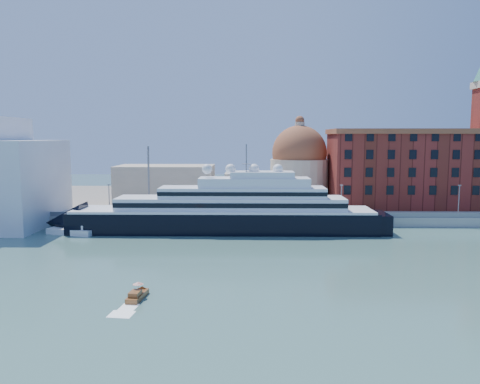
{
  "coord_description": "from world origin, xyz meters",
  "views": [
    {
      "loc": [
        6.1,
        -88.46,
        22.72
      ],
      "look_at": [
        4.19,
        18.0,
        10.3
      ],
      "focal_mm": 35.0,
      "sensor_mm": 36.0,
      "label": 1
    }
  ],
  "objects": [
    {
      "name": "land",
      "position": [
        0.0,
        75.0,
        1.0
      ],
      "size": [
        260.0,
        72.0,
        2.0
      ],
      "primitive_type": "cube",
      "color": "slate",
      "rests_on": "ground"
    },
    {
      "name": "lamp_posts",
      "position": [
        -12.67,
        32.27,
        9.84
      ],
      "size": [
        120.8,
        2.4,
        18.0
      ],
      "color": "slate",
      "rests_on": "quay"
    },
    {
      "name": "church",
      "position": [
        6.39,
        57.72,
        10.91
      ],
      "size": [
        66.0,
        18.0,
        25.5
      ],
      "color": "beige",
      "rests_on": "land"
    },
    {
      "name": "quay",
      "position": [
        0.0,
        34.0,
        1.25
      ],
      "size": [
        180.0,
        10.0,
        2.5
      ],
      "primitive_type": "cube",
      "color": "gray",
      "rests_on": "ground"
    },
    {
      "name": "service_barge",
      "position": [
        -35.39,
        19.4,
        0.75
      ],
      "size": [
        12.28,
        6.97,
        2.62
      ],
      "rotation": [
        0.0,
        0.0,
        -0.28
      ],
      "color": "white",
      "rests_on": "ground"
    },
    {
      "name": "superyacht",
      "position": [
        -2.3,
        23.0,
        4.27
      ],
      "size": [
        82.77,
        11.48,
        24.74
      ],
      "color": "black",
      "rests_on": "ground"
    },
    {
      "name": "ground",
      "position": [
        0.0,
        0.0,
        0.0
      ],
      "size": [
        400.0,
        400.0,
        0.0
      ],
      "primitive_type": "plane",
      "color": "#365E56",
      "rests_on": "ground"
    },
    {
      "name": "quay_fence",
      "position": [
        0.0,
        29.5,
        3.1
      ],
      "size": [
        180.0,
        0.1,
        1.2
      ],
      "primitive_type": "cube",
      "color": "slate",
      "rests_on": "quay"
    },
    {
      "name": "warehouse",
      "position": [
        52.0,
        52.0,
        13.79
      ],
      "size": [
        43.0,
        19.0,
        23.25
      ],
      "color": "maroon",
      "rests_on": "land"
    },
    {
      "name": "water_taxi",
      "position": [
        -9.63,
        -24.81,
        0.59
      ],
      "size": [
        2.29,
        5.32,
        2.45
      ],
      "rotation": [
        0.0,
        0.0,
        -0.11
      ],
      "color": "brown",
      "rests_on": "ground"
    }
  ]
}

